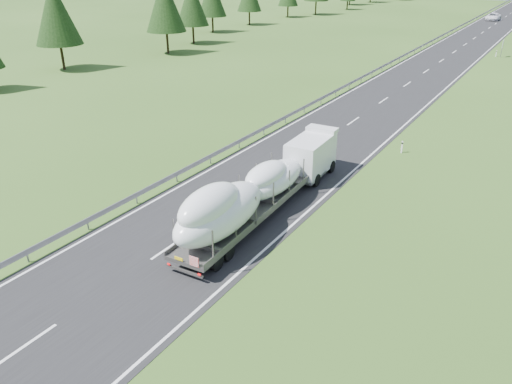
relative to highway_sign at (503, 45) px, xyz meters
The scene contains 6 objects.
ground 80.34m from the highway_sign, 95.14° to the right, with size 400.00×400.00×0.00m, color #31511B.
road_surface 21.33m from the highway_sign, 109.80° to the left, with size 10.00×400.00×0.02m, color black.
guardrail 23.57m from the highway_sign, 122.08° to the left, with size 0.10×400.00×0.76m.
highway_sign is the anchor object (origin of this frame).
boat_truck 65.91m from the highway_sign, 94.27° to the right, with size 3.00×17.35×3.92m.
distant_van 53.56m from the highway_sign, 99.54° to the left, with size 2.86×6.21×1.73m, color white.
Camera 1 is at (16.30, -8.46, 14.46)m, focal length 35.00 mm.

